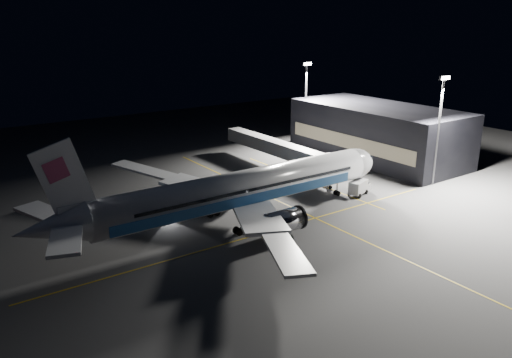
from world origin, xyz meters
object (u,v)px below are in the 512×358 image
at_px(airliner, 236,191).
at_px(floodlight_mast_north, 306,97).
at_px(jet_bridge, 282,150).
at_px(baggage_tug, 166,211).
at_px(floodlight_mast_south, 439,121).
at_px(safety_cone_b, 248,203).
at_px(safety_cone_c, 222,195).
at_px(safety_cone_a, 194,210).
at_px(service_truck, 359,187).

xyz_separation_m(airliner, floodlight_mast_north, (41.08, 31.99, 7.21)).
xyz_separation_m(jet_bridge, baggage_tug, (-31.16, -9.58, -3.69)).
distance_m(floodlight_mast_north, baggage_tug, 55.69).
height_order(jet_bridge, floodlight_mast_south, floodlight_mast_south).
relative_size(jet_bridge, floodlight_mast_south, 1.66).
xyz_separation_m(jet_bridge, safety_cone_b, (-17.43, -13.02, -4.25)).
bearing_deg(baggage_tug, floodlight_mast_south, -0.78).
xyz_separation_m(baggage_tug, safety_cone_c, (12.32, 2.77, -0.57)).
distance_m(jet_bridge, safety_cone_c, 20.48).
height_order(floodlight_mast_south, safety_cone_c, floodlight_mast_south).
height_order(floodlight_mast_south, baggage_tug, floodlight_mast_south).
bearing_deg(airliner, floodlight_mast_south, -8.33).
bearing_deg(safety_cone_a, service_truck, -17.99).
xyz_separation_m(airliner, baggage_tug, (-8.09, 8.47, -4.28)).
distance_m(floodlight_mast_north, safety_cone_a, 52.31).
height_order(baggage_tug, safety_cone_a, baggage_tug).
bearing_deg(airliner, jet_bridge, 38.04).
relative_size(airliner, baggage_tug, 19.73).
bearing_deg(floodlight_mast_south, floodlight_mast_north, 90.00).
relative_size(jet_bridge, safety_cone_a, 57.35).
distance_m(service_truck, safety_cone_c, 24.85).
height_order(jet_bridge, safety_cone_a, jet_bridge).
distance_m(floodlight_mast_south, safety_cone_a, 48.19).
relative_size(airliner, floodlight_mast_north, 2.97).
bearing_deg(service_truck, airliner, 157.47).
xyz_separation_m(safety_cone_b, safety_cone_c, (-1.41, 6.20, -0.01)).
relative_size(jet_bridge, floodlight_mast_north, 1.66).
xyz_separation_m(floodlight_mast_north, baggage_tug, (-49.16, -23.51, -11.48)).
xyz_separation_m(floodlight_mast_north, safety_cone_b, (-35.43, -26.95, -12.04)).
bearing_deg(floodlight_mast_south, safety_cone_c, 154.91).
distance_m(airliner, floodlight_mast_north, 52.56).
height_order(floodlight_mast_north, baggage_tug, floodlight_mast_north).
bearing_deg(safety_cone_a, safety_cone_b, -15.20).
bearing_deg(baggage_tug, floodlight_mast_north, 41.20).
distance_m(safety_cone_a, safety_cone_c, 8.64).
xyz_separation_m(floodlight_mast_south, safety_cone_c, (-36.84, 17.25, -12.05)).
height_order(jet_bridge, safety_cone_c, jet_bridge).
bearing_deg(floodlight_mast_south, safety_cone_a, 163.11).
bearing_deg(safety_cone_b, floodlight_mast_south, -17.32).
height_order(airliner, floodlight_mast_north, floodlight_mast_north).
bearing_deg(safety_cone_c, baggage_tug, -167.35).
bearing_deg(service_truck, safety_cone_a, 143.64).
bearing_deg(jet_bridge, safety_cone_b, -143.23).
bearing_deg(floodlight_mast_south, safety_cone_b, 162.68).
distance_m(airliner, baggage_tug, 12.47).
bearing_deg(safety_cone_c, safety_cone_b, -77.16).
bearing_deg(safety_cone_c, floodlight_mast_north, 29.39).
height_order(service_truck, safety_cone_b, service_truck).
xyz_separation_m(jet_bridge, safety_cone_a, (-26.65, -10.52, -4.28)).
bearing_deg(airliner, safety_cone_b, 41.70).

